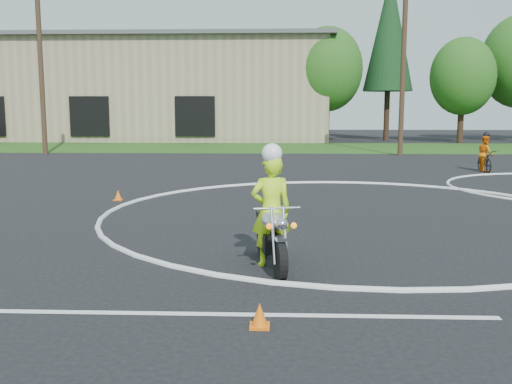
{
  "coord_description": "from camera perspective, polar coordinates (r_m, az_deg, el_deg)",
  "views": [
    {
      "loc": [
        -1.77,
        -10.88,
        2.59
      ],
      "look_at": [
        -2.17,
        -0.77,
        1.1
      ],
      "focal_mm": 40.0,
      "sensor_mm": 36.0,
      "label": 1
    }
  ],
  "objects": [
    {
      "name": "rider_primary_grp",
      "position": [
        9.35,
        1.53,
        -1.53
      ],
      "size": [
        0.75,
        0.57,
        2.03
      ],
      "rotation": [
        0.0,
        0.0,
        0.2
      ],
      "color": "#C5FE1A",
      "rests_on": "ground"
    },
    {
      "name": "grass_strip",
      "position": [
        38.01,
        4.9,
        4.44
      ],
      "size": [
        120.0,
        10.0,
        0.02
      ],
      "primitive_type": "cube",
      "color": "#1E4714",
      "rests_on": "ground"
    },
    {
      "name": "treeline",
      "position": [
        48.58,
        22.7,
        12.48
      ],
      "size": [
        38.2,
        8.1,
        14.52
      ],
      "color": "#382619",
      "rests_on": "ground"
    },
    {
      "name": "rider_second_grp",
      "position": [
        25.39,
        21.93,
        3.21
      ],
      "size": [
        0.67,
        1.73,
        1.64
      ],
      "rotation": [
        0.0,
        0.0,
        -0.05
      ],
      "color": "black",
      "rests_on": "ground"
    },
    {
      "name": "utility_poles",
      "position": [
        32.7,
        14.52,
        12.67
      ],
      "size": [
        41.6,
        1.12,
        10.0
      ],
      "color": "#473321",
      "rests_on": "ground"
    },
    {
      "name": "course_markings",
      "position": [
        15.95,
        16.5,
        -1.3
      ],
      "size": [
        19.05,
        19.05,
        0.12
      ],
      "color": "silver",
      "rests_on": "ground"
    },
    {
      "name": "traffic_cones",
      "position": [
        14.85,
        22.34,
        -1.78
      ],
      "size": [
        16.81,
        13.43,
        0.3
      ],
      "color": "orange",
      "rests_on": "ground"
    },
    {
      "name": "warehouse",
      "position": [
        53.42,
        -15.7,
        9.74
      ],
      "size": [
        41.0,
        17.0,
        8.3
      ],
      "color": "tan",
      "rests_on": "ground"
    },
    {
      "name": "primary_motorcycle",
      "position": [
        9.31,
        1.58,
        -4.4
      ],
      "size": [
        0.73,
        2.07,
        1.1
      ],
      "rotation": [
        0.0,
        0.0,
        0.2
      ],
      "color": "black",
      "rests_on": "ground"
    },
    {
      "name": "ground",
      "position": [
        11.33,
        11.21,
        -5.01
      ],
      "size": [
        120.0,
        120.0,
        0.0
      ],
      "primitive_type": "plane",
      "color": "black",
      "rests_on": "ground"
    }
  ]
}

